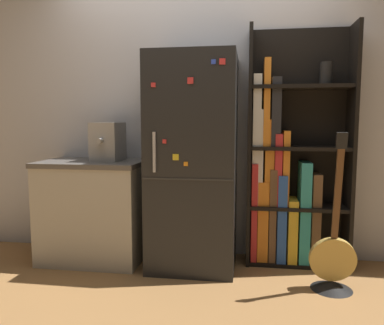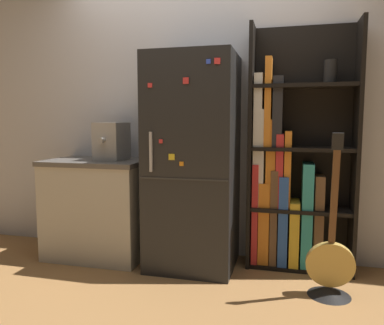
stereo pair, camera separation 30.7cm
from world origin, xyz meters
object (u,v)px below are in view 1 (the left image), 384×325
Objects in this scene: bookshelf at (286,170)px; guitar at (332,267)px; espresso_machine at (108,142)px; refrigerator at (193,163)px.

bookshelf reaches higher than guitar.
guitar is (0.29, -0.50, -0.63)m from bookshelf.
refrigerator is at bearing -2.92° from espresso_machine.
bookshelf is 1.74× the size of guitar.
espresso_machine is at bearing -174.45° from bookshelf.
refrigerator reaches higher than espresso_machine.
guitar is at bearing -11.19° from espresso_machine.
refrigerator is 1.53× the size of guitar.
espresso_machine is at bearing 177.08° from refrigerator.
guitar is (1.80, -0.36, -0.86)m from espresso_machine.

